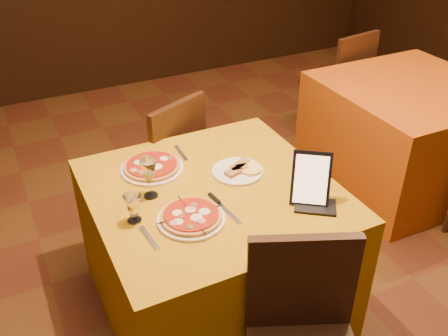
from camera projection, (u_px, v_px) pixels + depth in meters
name	position (u px, v px, depth m)	size (l,w,h in m)	color
floor	(304.00, 325.00, 2.58)	(6.00, 7.00, 0.01)	#5E2D19
main_table	(213.00, 250.00, 2.51)	(1.10, 1.10, 0.75)	#B1800B
side_table	(405.00, 135.00, 3.54)	(1.10, 1.10, 0.75)	#AC4B0B
chair_main_far	(158.00, 162.00, 3.07)	(0.39, 0.39, 0.91)	black
chair_side_far	(335.00, 83.00, 4.13)	(0.47, 0.47, 0.91)	black
pizza_near	(191.00, 218.00, 2.10)	(0.29, 0.29, 0.03)	white
pizza_far	(152.00, 167.00, 2.44)	(0.31, 0.31, 0.03)	white
cutlet_dish	(238.00, 170.00, 2.42)	(0.25, 0.25, 0.03)	white
wine_glass	(149.00, 178.00, 2.21)	(0.07, 0.07, 0.19)	#CEC475
water_glass	(133.00, 208.00, 2.07)	(0.07, 0.07, 0.13)	silver
tablet	(311.00, 179.00, 2.16)	(0.17, 0.01, 0.24)	black
knife	(225.00, 209.00, 2.17)	(0.25, 0.02, 0.01)	#BCBBC2
fork_near	(149.00, 238.00, 2.01)	(0.17, 0.02, 0.01)	silver
fork_far	(181.00, 153.00, 2.58)	(0.17, 0.02, 0.01)	silver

